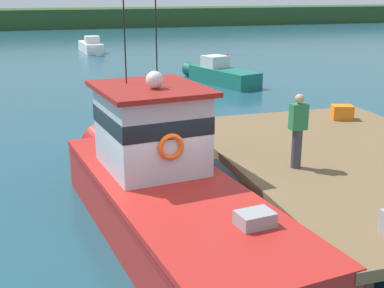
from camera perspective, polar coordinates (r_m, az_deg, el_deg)
name	(u,v)px	position (r m, az deg, el deg)	size (l,w,h in m)	color
ground_plane	(157,228)	(11.11, -3.98, -9.41)	(200.00, 200.00, 0.00)	#1E4C5B
dock	(355,160)	(12.55, 17.80, -1.76)	(6.00, 9.00, 1.20)	#4C3D2D
main_fishing_boat	(163,186)	(10.63, -3.32, -4.70)	(3.59, 9.96, 4.80)	red
crate_stack_near_edge	(342,112)	(15.81, 16.48, 3.43)	(0.60, 0.44, 0.42)	orange
deckhand_by_the_boat	(298,129)	(11.08, 11.78, 1.60)	(0.36, 0.22, 1.63)	#383842
moored_boat_off_the_point	(219,74)	(27.91, 3.07, 7.85)	(2.86, 5.76, 1.45)	#196B5B
moored_boat_outer_mooring	(92,47)	(42.48, -11.20, 10.66)	(1.65, 5.31, 1.34)	white
mooring_buoy_outer	(227,56)	(38.32, 3.90, 9.85)	(0.35, 0.35, 0.35)	red
far_shoreline	(51,18)	(71.85, -15.49, 13.46)	(120.00, 8.00, 2.40)	#284723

